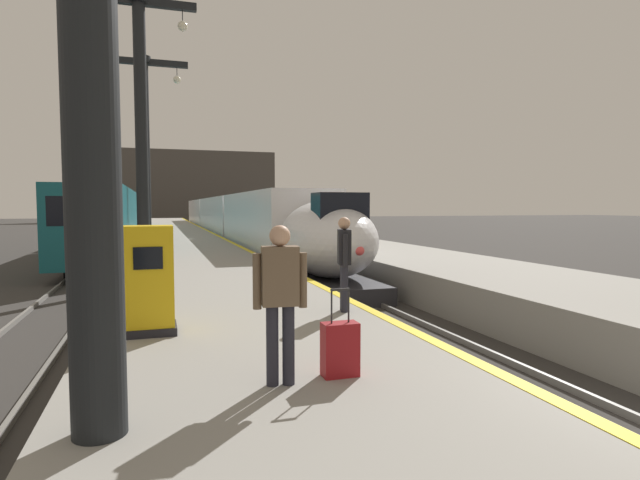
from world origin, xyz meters
The scene contains 16 objects.
platform_left centered at (-4.05, 24.75, 0.53)m, with size 4.80×110.00×1.05m, color gray.
platform_right centered at (4.05, 24.75, 0.53)m, with size 4.80×110.00×1.05m, color gray.
platform_left_safety_stripe centered at (-1.77, 24.75, 1.05)m, with size 0.20×107.80×0.01m, color yellow.
rail_main_left centered at (-0.75, 27.50, 0.06)m, with size 0.08×110.00×0.12m, color slate.
rail_main_right centered at (0.75, 27.50, 0.06)m, with size 0.08×110.00×0.12m, color slate.
rail_secondary_left centered at (-8.85, 27.50, 0.06)m, with size 0.08×110.00×0.12m, color slate.
rail_secondary_right centered at (-7.35, 27.50, 0.06)m, with size 0.08×110.00×0.12m, color slate.
highspeed_train_main centered at (0.00, 37.25, 1.96)m, with size 2.92×56.28×3.60m.
regional_train_adjacent centered at (-8.10, 35.19, 2.13)m, with size 2.85×36.60×3.80m.
station_column_mid centered at (-5.90, 16.15, 6.66)m, with size 4.00×0.68×9.35m.
station_column_far centered at (-5.90, 21.86, 6.35)m, with size 4.00×0.68×8.76m.
passenger_near_edge centered at (-4.21, 1.69, 2.04)m, with size 0.57×0.26×1.69m.
passenger_mid_platform centered at (-2.25, 5.05, 2.04)m, with size 0.31×0.55×1.69m.
rolling_suitcase centered at (-3.51, 1.76, 1.35)m, with size 0.40×0.22×0.98m.
ticket_machine_yellow centered at (-5.55, 4.41, 1.79)m, with size 0.76×0.62×1.60m.
terminus_back_wall centered at (0.00, 102.00, 7.00)m, with size 36.00×2.00×14.00m, color #4C4742.
Camera 1 is at (-5.41, -3.48, 2.94)m, focal length 28.71 mm.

